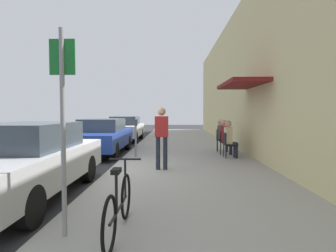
{
  "coord_description": "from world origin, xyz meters",
  "views": [
    {
      "loc": [
        1.78,
        -7.53,
        1.69
      ],
      "look_at": [
        1.51,
        5.83,
        1.03
      ],
      "focal_mm": 29.62,
      "sensor_mm": 36.0,
      "label": 1
    }
  ],
  "objects_px": {
    "parked_car_1": "(102,136)",
    "cafe_chair_2": "(220,139)",
    "parked_car_2": "(125,128)",
    "parked_car_0": "(26,160)",
    "cafe_chair_0": "(228,143)",
    "seated_patron_0": "(230,138)",
    "seated_patron_2": "(222,134)",
    "street_sign": "(63,116)",
    "seated_patron_1": "(225,136)",
    "parking_meter": "(136,135)",
    "pedestrian_standing": "(162,133)",
    "bicycle_0": "(119,206)",
    "cafe_chair_1": "(224,141)"
  },
  "relations": [
    {
      "from": "parked_car_1",
      "to": "cafe_chair_2",
      "type": "bearing_deg",
      "value": 1.37
    },
    {
      "from": "parked_car_1",
      "to": "parked_car_2",
      "type": "distance_m",
      "value": 5.31
    },
    {
      "from": "parked_car_0",
      "to": "cafe_chair_0",
      "type": "relative_size",
      "value": 5.06
    },
    {
      "from": "seated_patron_0",
      "to": "seated_patron_2",
      "type": "bearing_deg",
      "value": 89.99
    },
    {
      "from": "street_sign",
      "to": "cafe_chair_2",
      "type": "relative_size",
      "value": 2.99
    },
    {
      "from": "parked_car_0",
      "to": "seated_patron_1",
      "type": "distance_m",
      "value": 6.99
    },
    {
      "from": "parking_meter",
      "to": "pedestrian_standing",
      "type": "bearing_deg",
      "value": -64.83
    },
    {
      "from": "street_sign",
      "to": "seated_patron_0",
      "type": "distance_m",
      "value": 7.01
    },
    {
      "from": "seated_patron_2",
      "to": "pedestrian_standing",
      "type": "bearing_deg",
      "value": -121.84
    },
    {
      "from": "cafe_chair_2",
      "to": "seated_patron_1",
      "type": "bearing_deg",
      "value": -85.88
    },
    {
      "from": "parked_car_2",
      "to": "seated_patron_1",
      "type": "xyz_separation_m",
      "value": [
        4.82,
        -6.01,
        0.07
      ]
    },
    {
      "from": "street_sign",
      "to": "parked_car_0",
      "type": "bearing_deg",
      "value": 128.62
    },
    {
      "from": "parking_meter",
      "to": "bicycle_0",
      "type": "height_order",
      "value": "parking_meter"
    },
    {
      "from": "parking_meter",
      "to": "cafe_chair_0",
      "type": "relative_size",
      "value": 1.52
    },
    {
      "from": "street_sign",
      "to": "parking_meter",
      "type": "bearing_deg",
      "value": 89.54
    },
    {
      "from": "parking_meter",
      "to": "cafe_chair_0",
      "type": "xyz_separation_m",
      "value": [
        3.21,
        -0.11,
        -0.26
      ]
    },
    {
      "from": "parked_car_2",
      "to": "parking_meter",
      "type": "relative_size",
      "value": 3.33
    },
    {
      "from": "pedestrian_standing",
      "to": "street_sign",
      "type": "bearing_deg",
      "value": -104.39
    },
    {
      "from": "parking_meter",
      "to": "cafe_chair_1",
      "type": "relative_size",
      "value": 1.52
    },
    {
      "from": "street_sign",
      "to": "seated_patron_0",
      "type": "height_order",
      "value": "street_sign"
    },
    {
      "from": "seated_patron_0",
      "to": "bicycle_0",
      "type": "bearing_deg",
      "value": -113.62
    },
    {
      "from": "seated_patron_2",
      "to": "parked_car_1",
      "type": "bearing_deg",
      "value": -178.78
    },
    {
      "from": "cafe_chair_1",
      "to": "seated_patron_1",
      "type": "bearing_deg",
      "value": -9.9
    },
    {
      "from": "street_sign",
      "to": "seated_patron_0",
      "type": "bearing_deg",
      "value": 61.53
    },
    {
      "from": "parked_car_1",
      "to": "seated_patron_2",
      "type": "height_order",
      "value": "parked_car_1"
    },
    {
      "from": "parking_meter",
      "to": "cafe_chair_1",
      "type": "bearing_deg",
      "value": 12.69
    },
    {
      "from": "parked_car_2",
      "to": "pedestrian_standing",
      "type": "distance_m",
      "value": 9.23
    },
    {
      "from": "parked_car_0",
      "to": "cafe_chair_0",
      "type": "bearing_deg",
      "value": 41.7
    },
    {
      "from": "parking_meter",
      "to": "cafe_chair_2",
      "type": "relative_size",
      "value": 1.52
    },
    {
      "from": "parked_car_2",
      "to": "seated_patron_1",
      "type": "height_order",
      "value": "parked_car_2"
    },
    {
      "from": "cafe_chair_0",
      "to": "cafe_chair_1",
      "type": "distance_m",
      "value": 0.84
    },
    {
      "from": "bicycle_0",
      "to": "cafe_chair_2",
      "type": "bearing_deg",
      "value": 71.42
    },
    {
      "from": "parked_car_0",
      "to": "cafe_chair_1",
      "type": "height_order",
      "value": "parked_car_0"
    },
    {
      "from": "seated_patron_0",
      "to": "pedestrian_standing",
      "type": "xyz_separation_m",
      "value": [
        -2.27,
        -2.02,
        0.3
      ]
    },
    {
      "from": "seated_patron_2",
      "to": "cafe_chair_1",
      "type": "bearing_deg",
      "value": -94.26
    },
    {
      "from": "seated_patron_2",
      "to": "cafe_chair_2",
      "type": "bearing_deg",
      "value": 168.95
    },
    {
      "from": "parked_car_1",
      "to": "cafe_chair_2",
      "type": "distance_m",
      "value": 4.76
    },
    {
      "from": "seated_patron_1",
      "to": "cafe_chair_0",
      "type": "bearing_deg",
      "value": -94.18
    },
    {
      "from": "cafe_chair_0",
      "to": "bicycle_0",
      "type": "bearing_deg",
      "value": -113.14
    },
    {
      "from": "seated_patron_1",
      "to": "parked_car_0",
      "type": "bearing_deg",
      "value": -133.56
    },
    {
      "from": "parked_car_2",
      "to": "cafe_chair_0",
      "type": "height_order",
      "value": "parked_car_2"
    },
    {
      "from": "street_sign",
      "to": "seated_patron_2",
      "type": "distance_m",
      "value": 8.47
    },
    {
      "from": "pedestrian_standing",
      "to": "bicycle_0",
      "type": "bearing_deg",
      "value": -95.34
    },
    {
      "from": "street_sign",
      "to": "pedestrian_standing",
      "type": "xyz_separation_m",
      "value": [
        1.05,
        4.1,
        -0.52
      ]
    },
    {
      "from": "seated_patron_2",
      "to": "pedestrian_standing",
      "type": "distance_m",
      "value": 4.31
    },
    {
      "from": "cafe_chair_1",
      "to": "cafe_chair_2",
      "type": "bearing_deg",
      "value": 89.98
    },
    {
      "from": "cafe_chair_2",
      "to": "parking_meter",
      "type": "bearing_deg",
      "value": -154.5
    },
    {
      "from": "parked_car_1",
      "to": "bicycle_0",
      "type": "xyz_separation_m",
      "value": [
        2.18,
        -7.57,
        -0.26
      ]
    },
    {
      "from": "pedestrian_standing",
      "to": "parked_car_2",
      "type": "bearing_deg",
      "value": 106.07
    },
    {
      "from": "parking_meter",
      "to": "cafe_chair_1",
      "type": "height_order",
      "value": "parking_meter"
    }
  ]
}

